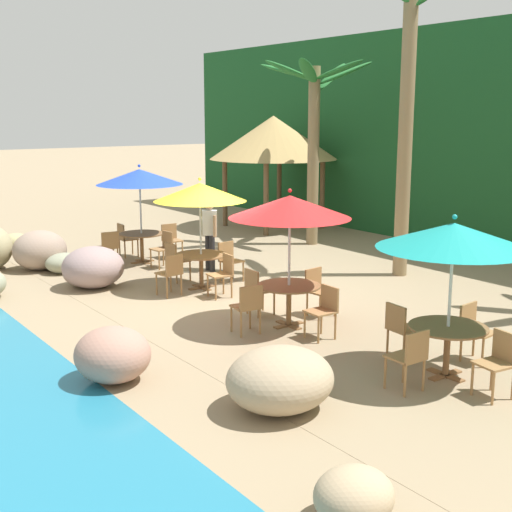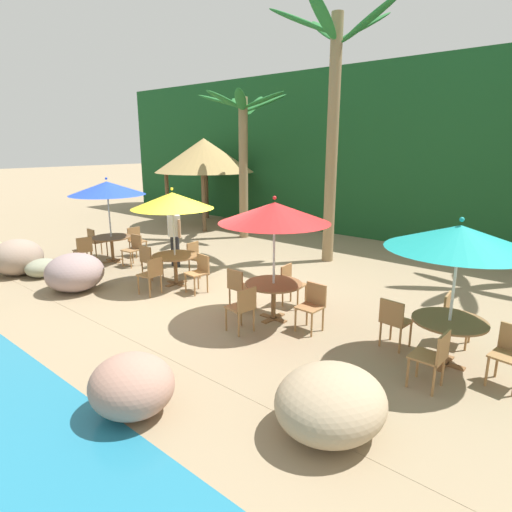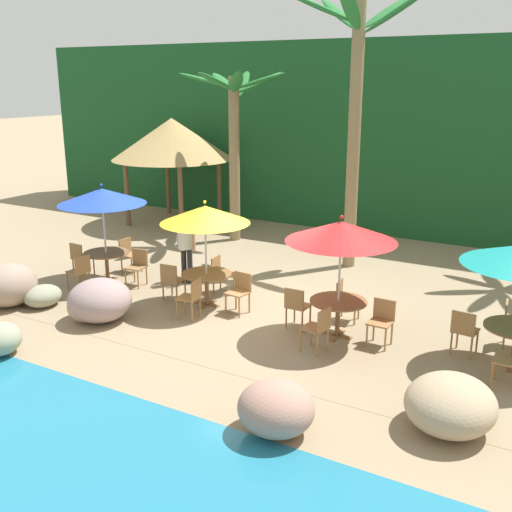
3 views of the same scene
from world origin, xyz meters
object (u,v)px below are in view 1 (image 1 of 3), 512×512
at_px(chair_blue_inland, 171,238).
at_px(palapa_hut, 273,138).
at_px(chair_teal_inland, 474,328).
at_px(palm_tree_second, 408,75).
at_px(chair_blue_right, 109,246).
at_px(chair_red_right, 248,305).
at_px(chair_blue_left, 125,237).
at_px(dining_table_blue, 142,238).
at_px(dining_table_red, 289,292).
at_px(chair_red_left, 257,288).
at_px(palm_tree_nearest, 314,116).
at_px(umbrella_blue, 139,177).
at_px(chair_teal_left, 401,327).
at_px(chair_yellow_inland, 229,258).
at_px(dining_table_teal, 448,335).
at_px(chair_yellow_left, 175,259).
at_px(umbrella_teal, 454,236).
at_px(chair_red_seaward, 325,308).
at_px(chair_blue_seaward, 164,247).
at_px(chair_yellow_right, 171,272).
at_px(dining_table_yellow, 201,260).
at_px(chair_yellow_seaward, 224,272).
at_px(chair_red_inland, 318,288).
at_px(waiter_in_white, 210,230).
at_px(chair_teal_seaward, 499,359).
at_px(chair_teal_right, 410,356).
at_px(umbrella_red, 290,207).

distance_m(chair_blue_inland, palapa_hut, 6.08).
bearing_deg(chair_teal_inland, palm_tree_second, 143.60).
relative_size(chair_blue_right, palapa_hut, 0.21).
xyz_separation_m(chair_blue_right, chair_red_right, (6.23, -0.30, 0.00)).
bearing_deg(chair_teal_inland, chair_blue_inland, -179.93).
bearing_deg(chair_blue_left, palm_tree_second, 37.44).
xyz_separation_m(dining_table_blue, dining_table_red, (6.22, -0.30, 0.00)).
xyz_separation_m(chair_red_left, palm_tree_nearest, (-4.76, 5.42, 3.05)).
bearing_deg(umbrella_blue, chair_teal_left, 0.09).
bearing_deg(palm_tree_second, chair_blue_inland, -144.78).
distance_m(dining_table_blue, chair_yellow_inland, 2.96).
distance_m(chair_yellow_inland, dining_table_teal, 6.52).
distance_m(chair_red_left, palapa_hut, 10.29).
bearing_deg(palm_tree_second, palm_tree_nearest, 168.16).
relative_size(chair_yellow_left, umbrella_teal, 0.38).
bearing_deg(chair_blue_left, palm_tree_nearest, 74.02).
distance_m(chair_blue_inland, chair_yellow_left, 2.56).
height_order(palm_tree_second, palapa_hut, palm_tree_second).
bearing_deg(palm_tree_nearest, dining_table_blue, -96.82).
relative_size(chair_red_seaward, palm_tree_nearest, 0.17).
relative_size(chair_blue_seaward, chair_yellow_right, 1.00).
bearing_deg(dining_table_teal, dining_table_yellow, -178.33).
bearing_deg(chair_yellow_seaward, chair_blue_inland, 165.79).
height_order(chair_red_inland, palm_tree_nearest, palm_tree_nearest).
height_order(umbrella_blue, chair_yellow_inland, umbrella_blue).
xyz_separation_m(chair_blue_right, chair_teal_inland, (9.21, 1.72, 0.00)).
bearing_deg(dining_table_teal, waiter_in_white, 173.65).
bearing_deg(chair_red_left, chair_blue_seaward, 173.09).
height_order(chair_teal_inland, palapa_hut, palapa_hut).
bearing_deg(chair_yellow_seaward, waiter_in_white, 154.37).
distance_m(dining_table_red, palm_tree_nearest, 8.29).
xyz_separation_m(chair_red_inland, palapa_hut, (-8.44, 5.41, 2.35)).
height_order(chair_blue_right, chair_teal_left, same).
bearing_deg(palm_tree_second, palapa_hut, 166.16).
xyz_separation_m(dining_table_teal, waiter_in_white, (-7.58, 0.84, 0.37)).
distance_m(dining_table_yellow, chair_red_right, 3.29).
height_order(chair_yellow_left, chair_red_seaward, same).
height_order(chair_blue_left, chair_teal_seaward, same).
bearing_deg(dining_table_red, chair_red_inland, 103.54).
distance_m(chair_blue_left, chair_teal_inland, 10.08).
bearing_deg(chair_red_seaward, chair_yellow_seaward, 178.52).
bearing_deg(chair_teal_right, umbrella_blue, 175.02).
xyz_separation_m(chair_yellow_seaward, palapa_hut, (-6.34, 6.09, 2.35)).
height_order(chair_red_left, palm_tree_nearest, palm_tree_nearest).
bearing_deg(chair_red_inland, chair_yellow_seaward, -162.03).
xyz_separation_m(chair_teal_inland, chair_teal_right, (0.26, -1.69, 0.00)).
xyz_separation_m(umbrella_blue, chair_teal_inland, (9.18, 0.86, -1.61)).
bearing_deg(chair_red_left, umbrella_red, 4.93).
relative_size(chair_red_left, palm_tree_second, 0.13).
bearing_deg(chair_yellow_inland, chair_teal_left, -6.74).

